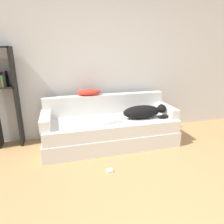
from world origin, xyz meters
TOP-DOWN VIEW (x-y plane):
  - wall_back at (0.00, 2.50)m, footprint 8.18×0.06m
  - couch at (-0.08, 1.90)m, footprint 2.19×0.83m
  - couch_backrest at (-0.08, 2.24)m, footprint 2.15×0.15m
  - couch_arm_left at (-1.10, 1.89)m, footprint 0.15×0.64m
  - couch_arm_right at (0.94, 1.89)m, footprint 0.15×0.64m
  - dog at (0.48, 1.80)m, footprint 0.76×0.28m
  - laptop at (-0.12, 1.79)m, footprint 0.36×0.29m
  - throw_pillow at (-0.37, 2.25)m, footprint 0.42×0.18m
  - bookshelf at (-1.71, 2.32)m, footprint 0.38×0.26m
  - power_adapter at (-0.30, 1.10)m, footprint 0.08×0.08m

SIDE VIEW (x-z plane):
  - power_adapter at x=-0.30m, z-range 0.00..0.03m
  - couch at x=-0.08m, z-range 0.00..0.45m
  - laptop at x=-0.12m, z-range 0.45..0.47m
  - couch_arm_left at x=-1.10m, z-range 0.45..0.61m
  - couch_arm_right at x=0.94m, z-range 0.45..0.61m
  - dog at x=0.48m, z-range 0.45..0.68m
  - couch_backrest at x=-0.08m, z-range 0.45..0.79m
  - throw_pillow at x=-0.37m, z-range 0.79..0.90m
  - bookshelf at x=-1.71m, z-range 0.11..1.71m
  - wall_back at x=0.00m, z-range 0.00..2.70m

